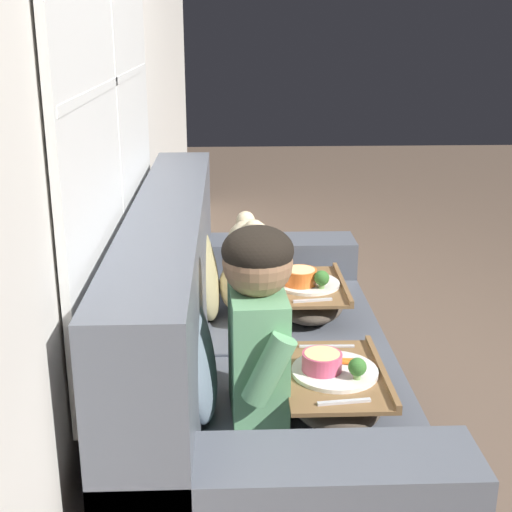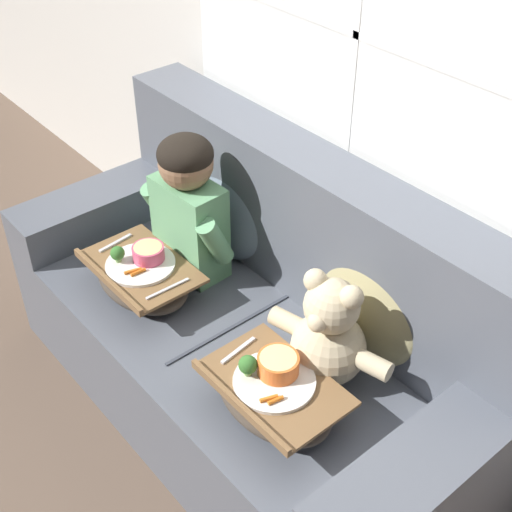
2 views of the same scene
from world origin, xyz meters
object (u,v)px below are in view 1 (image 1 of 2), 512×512
at_px(throw_pillow_behind_child, 191,350).
at_px(lap_tray_teddy, 307,297).
at_px(couch, 247,382).
at_px(child_figure, 258,314).
at_px(lap_tray_child, 334,388).
at_px(throw_pillow_behind_teddy, 200,266).
at_px(teddy_bear, 251,273).

bearing_deg(throw_pillow_behind_child, lap_tray_teddy, -29.54).
height_order(couch, child_figure, child_figure).
relative_size(throw_pillow_behind_child, lap_tray_child, 0.99).
relative_size(throw_pillow_behind_teddy, lap_tray_teddy, 1.01).
bearing_deg(throw_pillow_behind_teddy, lap_tray_child, -150.56).
bearing_deg(throw_pillow_behind_teddy, throw_pillow_behind_child, 180.00).
relative_size(throw_pillow_behind_child, teddy_bear, 1.02).
height_order(throw_pillow_behind_child, teddy_bear, throw_pillow_behind_child).
distance_m(teddy_bear, lap_tray_teddy, 0.24).
relative_size(couch, teddy_bear, 4.42).
bearing_deg(lap_tray_child, lap_tray_teddy, 0.01).
relative_size(couch, child_figure, 3.39).
xyz_separation_m(couch, lap_tray_child, (-0.36, -0.24, 0.17)).
height_order(couch, teddy_bear, couch).
distance_m(throw_pillow_behind_child, throw_pillow_behind_teddy, 0.72).
relative_size(lap_tray_child, lap_tray_teddy, 1.01).
bearing_deg(teddy_bear, lap_tray_child, -163.43).
bearing_deg(teddy_bear, throw_pillow_behind_child, 165.10).
bearing_deg(couch, throw_pillow_behind_teddy, 24.87).
bearing_deg(child_figure, lap_tray_child, -90.19).
distance_m(teddy_bear, lap_tray_child, 0.76).
relative_size(throw_pillow_behind_teddy, lap_tray_child, 1.00).
height_order(couch, lap_tray_child, couch).
height_order(throw_pillow_behind_child, throw_pillow_behind_teddy, throw_pillow_behind_teddy).
height_order(lap_tray_child, lap_tray_teddy, lap_tray_teddy).
bearing_deg(teddy_bear, couch, 176.03).
bearing_deg(child_figure, teddy_bear, -0.34).
height_order(child_figure, teddy_bear, child_figure).
xyz_separation_m(throw_pillow_behind_teddy, lap_tray_child, (-0.72, -0.41, -0.13)).
bearing_deg(teddy_bear, throw_pillow_behind_teddy, 90.36).
xyz_separation_m(throw_pillow_behind_child, teddy_bear, (0.72, -0.19, -0.03)).
bearing_deg(throw_pillow_behind_child, throw_pillow_behind_teddy, -0.00).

